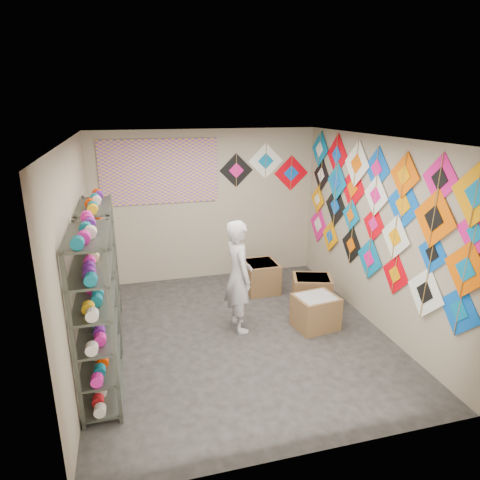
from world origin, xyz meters
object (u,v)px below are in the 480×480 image
object	(u,v)px
shelf_rack_front	(96,317)
shelf_rack_back	(101,273)
shopkeeper	(239,276)
carton_b	(312,291)
carton_a	(315,312)
carton_c	(261,277)

from	to	relation	value
shelf_rack_front	shelf_rack_back	bearing A→B (deg)	90.00
shelf_rack_back	shopkeeper	xyz separation A→B (m)	(1.83, -0.26, -0.14)
shelf_rack_front	shopkeeper	xyz separation A→B (m)	(1.83, 1.04, -0.14)
shelf_rack_front	shelf_rack_back	size ratio (longest dim) A/B	1.00
shelf_rack_back	shelf_rack_front	bearing A→B (deg)	-90.00
shelf_rack_front	shelf_rack_back	xyz separation A→B (m)	(0.00, 1.30, 0.00)
shopkeeper	carton_b	size ratio (longest dim) A/B	2.71
shopkeeper	carton_a	xyz separation A→B (m)	(1.07, -0.27, -0.56)
shelf_rack_back	shopkeeper	bearing A→B (deg)	-8.15
shelf_rack_back	carton_c	distance (m)	2.78
carton_c	shelf_rack_back	bearing A→B (deg)	-161.42
shelf_rack_front	shopkeeper	distance (m)	2.11
carton_a	shelf_rack_back	bearing A→B (deg)	161.06
shopkeeper	carton_a	size ratio (longest dim) A/B	2.76
carton_b	carton_c	distance (m)	0.97
shelf_rack_back	shopkeeper	distance (m)	1.85
shopkeeper	shelf_rack_front	bearing A→B (deg)	114.94
carton_a	shopkeeper	bearing A→B (deg)	157.41
shelf_rack_back	carton_b	distance (m)	3.23
carton_a	carton_b	world-z (taller)	same
shopkeeper	carton_a	bearing A→B (deg)	-108.59
shelf_rack_front	shelf_rack_back	distance (m)	1.30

